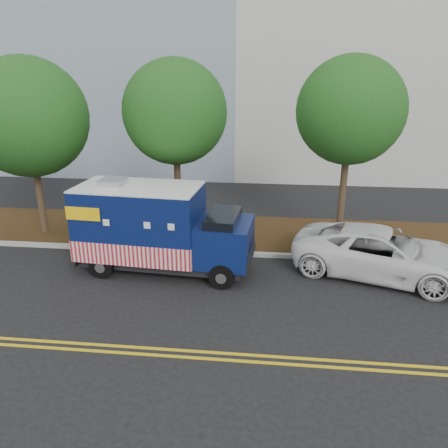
# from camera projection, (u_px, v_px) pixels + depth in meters

# --- Properties ---
(ground) EXTENTS (120.00, 120.00, 0.00)m
(ground) POSITION_uv_depth(u_px,v_px,m) (147.00, 268.00, 15.07)
(ground) COLOR black
(ground) RESTS_ON ground
(curb) EXTENTS (120.00, 0.18, 0.15)m
(curb) POSITION_uv_depth(u_px,v_px,m) (158.00, 250.00, 16.35)
(curb) COLOR #9E9E99
(curb) RESTS_ON ground
(mulch_strip) EXTENTS (120.00, 4.00, 0.15)m
(mulch_strip) POSITION_uv_depth(u_px,v_px,m) (170.00, 230.00, 18.31)
(mulch_strip) COLOR #321F0E
(mulch_strip) RESTS_ON ground
(centerline_near) EXTENTS (120.00, 0.10, 0.01)m
(centerline_near) POSITION_uv_depth(u_px,v_px,m) (99.00, 345.00, 10.91)
(centerline_near) COLOR gold
(centerline_near) RESTS_ON ground
(centerline_far) EXTENTS (120.00, 0.10, 0.01)m
(centerline_far) POSITION_uv_depth(u_px,v_px,m) (95.00, 351.00, 10.67)
(centerline_far) COLOR gold
(centerline_far) RESTS_ON ground
(tree_a) EXTENTS (4.49, 4.49, 7.00)m
(tree_a) POSITION_uv_depth(u_px,v_px,m) (28.00, 118.00, 16.40)
(tree_a) COLOR #38281C
(tree_a) RESTS_ON ground
(tree_b) EXTENTS (3.88, 3.88, 6.91)m
(tree_b) POSITION_uv_depth(u_px,v_px,m) (175.00, 112.00, 16.11)
(tree_b) COLOR #38281C
(tree_b) RESTS_ON ground
(tree_c) EXTENTS (3.87, 3.87, 7.02)m
(tree_c) POSITION_uv_depth(u_px,v_px,m) (350.00, 111.00, 15.52)
(tree_c) COLOR #38281C
(tree_c) RESTS_ON ground
(sign_post) EXTENTS (0.06, 0.06, 2.40)m
(sign_post) POSITION_uv_depth(u_px,v_px,m) (107.00, 219.00, 16.30)
(sign_post) COLOR #473828
(sign_post) RESTS_ON ground
(food_truck) EXTENTS (6.05, 2.66, 3.11)m
(food_truck) POSITION_uv_depth(u_px,v_px,m) (156.00, 230.00, 14.56)
(food_truck) COLOR black
(food_truck) RESTS_ON ground
(white_car) EXTENTS (6.21, 4.22, 1.58)m
(white_car) POSITION_uv_depth(u_px,v_px,m) (381.00, 253.00, 14.36)
(white_car) COLOR white
(white_car) RESTS_ON ground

